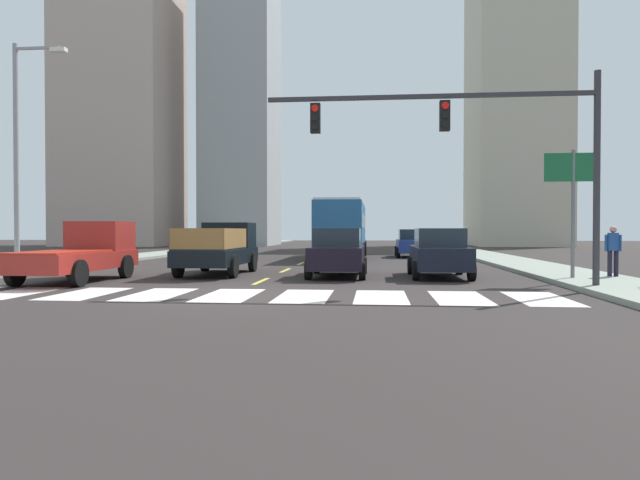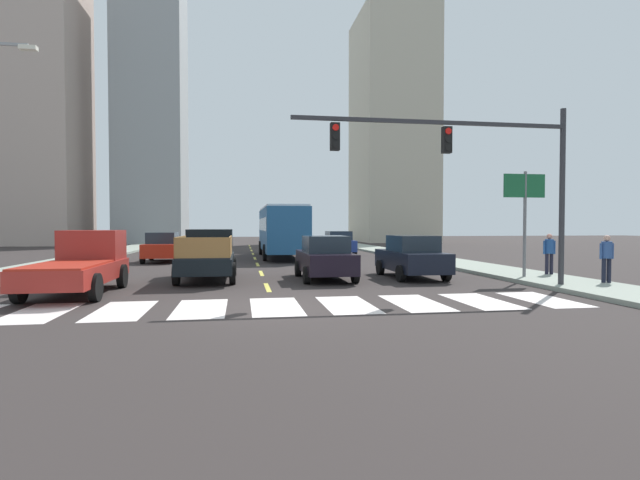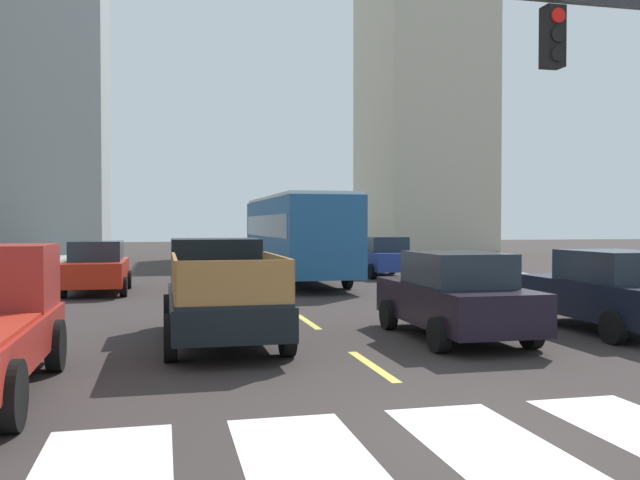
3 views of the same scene
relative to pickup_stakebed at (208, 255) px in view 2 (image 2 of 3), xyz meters
The scene contains 32 objects.
ground_plane 7.45m from the pickup_stakebed, 72.90° to the right, with size 160.00×160.00×0.00m, color #302A29.
sidewalk_right 16.79m from the pickup_stakebed, 40.68° to the left, with size 2.88×110.00×0.15m, color gray.
sidewalk_left 13.79m from the pickup_stakebed, 127.43° to the left, with size 2.88×110.00×0.15m, color gray.
crosswalk_stripe_1 7.97m from the pickup_stakebed, 116.73° to the right, with size 1.29×2.97×0.01m, color silver.
crosswalk_stripe_2 7.32m from the pickup_stakebed, 103.13° to the right, with size 1.29×2.97×0.01m, color silver.
crosswalk_stripe_3 7.13m from the pickup_stakebed, 87.87° to the right, with size 1.29×2.97×0.01m, color silver.
crosswalk_stripe_4 7.45m from the pickup_stakebed, 72.90° to the right, with size 1.29×2.97×0.01m, color silver.
crosswalk_stripe_5 8.22m from the pickup_stakebed, 59.97° to the right, with size 1.29×2.97×0.01m, color silver.
crosswalk_stripe_6 9.32m from the pickup_stakebed, 49.69° to the right, with size 1.29×2.97×0.01m, color silver.
crosswalk_stripe_7 10.65m from the pickup_stakebed, 41.79° to the right, with size 1.29×2.97×0.01m, color silver.
crosswalk_stripe_8 12.14m from the pickup_stakebed, 35.75° to the right, with size 1.29×2.97×0.01m, color silver.
lane_dash_0 3.87m from the pickup_stakebed, 54.68° to the right, with size 0.16×2.40×0.01m, color #D6C849.
lane_dash_1 3.05m from the pickup_stakebed, 41.61° to the left, with size 0.16×2.40×0.01m, color #D6C849.
lane_dash_2 7.32m from the pickup_stakebed, 72.58° to the left, with size 0.16×2.40×0.01m, color #D6C849.
lane_dash_3 12.16m from the pickup_stakebed, 79.67° to the left, with size 0.16×2.40×0.01m, color #D6C849.
lane_dash_4 17.10m from the pickup_stakebed, 82.68° to the left, with size 0.16×2.40×0.01m, color #D6C849.
lane_dash_5 22.06m from the pickup_stakebed, 84.34° to the left, with size 0.16×2.40×0.01m, color #D6C849.
lane_dash_6 27.04m from the pickup_stakebed, 85.38° to the left, with size 0.16×2.40×0.01m, color #D6C849.
lane_dash_7 32.02m from the pickup_stakebed, 86.10° to the left, with size 0.16×2.40×0.01m, color #D6C849.
pickup_stakebed is the anchor object (origin of this frame).
pickup_dark 5.03m from the pickup_stakebed, 137.32° to the right, with size 2.18×5.20×1.96m.
city_bus 13.05m from the pickup_stakebed, 72.37° to the left, with size 2.72×10.80×3.32m.
sedan_mid 8.15m from the pickup_stakebed, ahead, with size 2.02×4.40×1.72m.
sedan_far 4.64m from the pickup_stakebed, 12.38° to the right, with size 2.02×4.40×1.72m.
sedan_near_right 16.51m from the pickup_stakebed, 60.45° to the left, with size 2.02×4.40×1.72m.
sedan_near_left 10.31m from the pickup_stakebed, 108.13° to the left, with size 2.02×4.40×1.72m.
traffic_signal_gantry 10.75m from the pickup_stakebed, 29.23° to the right, with size 9.18×0.27×6.00m.
direction_sign_green 12.51m from the pickup_stakebed, 11.64° to the right, with size 1.70×0.12×4.20m.
pedestrian_waiting 13.70m from the pickup_stakebed, ahead, with size 0.53×0.34×1.64m.
pedestrian_walking 14.55m from the pickup_stakebed, 19.31° to the right, with size 0.53×0.34×1.64m.
block_mid_left 49.56m from the pickup_stakebed, 63.65° to the left, with size 9.28×11.48×29.57m, color #C0B7A0.
block_mid_right 45.04m from the pickup_stakebed, 102.47° to the left, with size 7.61×8.81×31.67m, color #999E9F.
Camera 2 is at (-0.89, -12.74, 2.12)m, focal length 27.44 mm.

